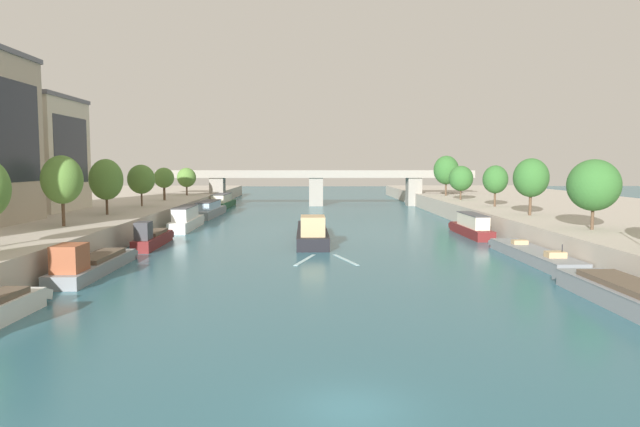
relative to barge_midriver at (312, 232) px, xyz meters
name	(u,v)px	position (x,y,z in m)	size (l,w,h in m)	color
ground_plane	(350,409)	(1.08, -43.67, -1.00)	(400.00, 400.00, 0.00)	#2D6070
quay_left	(26,220)	(-37.03, 11.33, 0.28)	(36.00, 170.00, 2.56)	#B7AD9E
quay_right	(608,219)	(39.19, 11.33, 0.28)	(36.00, 170.00, 2.56)	#B7AD9E
barge_midriver	(312,232)	(0.00, 0.00, 0.00)	(3.42, 18.88, 3.28)	black
wake_behind_barge	(325,260)	(1.11, -12.59, -0.98)	(5.60, 5.89, 0.03)	#A0CCD6
moored_boat_left_gap_after	(91,264)	(-17.17, -19.00, -0.15)	(2.61, 13.95, 2.89)	gray
moored_boat_left_upstream	(152,238)	(-16.58, -4.01, -0.12)	(1.96, 11.20, 2.90)	maroon
moored_boat_left_second	(186,219)	(-16.47, 12.01, 0.26)	(2.44, 13.81, 3.02)	silver
moored_boat_left_downstream	(209,210)	(-16.63, 30.32, 0.08)	(3.25, 16.04, 2.56)	gray
moored_boat_left_end	(222,202)	(-17.40, 49.18, 0.15)	(3.41, 15.95, 2.76)	#235633
moored_boat_right_end	(533,254)	(19.56, -13.07, -0.48)	(2.90, 16.25, 2.09)	gray
moored_boat_right_gap_after	(471,226)	(18.99, 4.23, 0.12)	(2.22, 12.84, 2.68)	maroon
tree_left_far	(62,180)	(-23.98, -7.79, 6.03)	(3.84, 3.84, 6.79)	brown
tree_left_by_lamp	(106,180)	(-24.21, 4.71, 5.71)	(3.88, 3.88, 6.56)	brown
tree_left_past_mid	(141,179)	(-24.09, 18.37, 5.37)	(3.83, 3.83, 5.88)	brown
tree_left_nearest	(164,178)	(-24.29, 31.82, 5.24)	(3.28, 3.28, 5.37)	brown
tree_left_distant	(187,178)	(-23.65, 46.21, 4.97)	(3.56, 3.56, 5.25)	brown
tree_right_second	(594,185)	(25.46, -11.71, 5.62)	(4.63, 4.63, 6.41)	brown
tree_right_third	(531,178)	(25.40, 2.80, 5.94)	(4.04, 4.04, 6.63)	brown
tree_right_midway	(495,179)	(25.79, 16.64, 5.37)	(3.49, 3.49, 5.78)	brown
tree_right_end_of_row	(461,178)	(24.87, 31.35, 5.14)	(3.97, 3.97, 5.67)	brown
tree_right_nearest	(446,170)	(25.43, 43.94, 6.39)	(4.69, 4.69, 7.52)	brown
building_left_tall	(29,153)	(-36.22, 11.14, 8.88)	(11.24, 13.15, 14.60)	beige
bridge_far	(316,183)	(1.08, 53.89, 3.65)	(64.22, 4.40, 7.24)	gray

